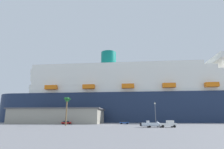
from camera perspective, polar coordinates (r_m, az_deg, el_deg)
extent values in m
plane|color=gray|center=(107.88, -0.60, -14.68)|extent=(600.00, 600.00, 0.00)
cube|color=#1E2D4C|center=(138.11, 10.64, -10.05)|extent=(188.44, 48.76, 19.63)
cylinder|color=#1E2D4C|center=(160.32, -25.29, -9.43)|extent=(34.69, 34.69, 19.63)
cube|color=white|center=(139.14, 10.44, -5.39)|extent=(165.95, 44.18, 3.04)
cube|color=white|center=(139.33, 8.86, -4.20)|extent=(159.60, 42.80, 3.04)
cube|color=white|center=(139.68, 7.29, -3.01)|extent=(149.89, 41.07, 3.04)
cube|color=white|center=(140.19, 5.73, -1.82)|extent=(144.14, 40.19, 3.04)
cube|color=white|center=(140.87, 4.18, -0.64)|extent=(137.61, 38.98, 3.04)
cube|color=white|center=(141.71, 2.66, 0.52)|extent=(131.00, 38.06, 3.04)
cube|color=white|center=(142.70, 1.15, 1.67)|extent=(122.07, 36.57, 3.04)
cube|color=white|center=(158.05, 30.76, 3.41)|extent=(21.75, 36.66, 4.00)
cylinder|color=#0C7266|center=(145.34, -1.07, 4.46)|extent=(12.49, 12.49, 11.92)
cube|color=orange|center=(134.05, -18.06, -3.75)|extent=(8.26, 3.92, 2.80)
cube|color=orange|center=(125.79, -7.10, -3.72)|extent=(8.26, 3.92, 2.80)
cube|color=orange|center=(122.62, 4.89, -3.53)|extent=(8.26, 3.92, 2.80)
cube|color=orange|center=(124.94, 16.95, -3.18)|extent=(8.26, 3.92, 2.80)
cube|color=orange|center=(132.46, 28.10, -2.74)|extent=(8.26, 3.92, 2.80)
cube|color=gray|center=(110.19, -15.61, -12.25)|extent=(47.61, 29.81, 7.42)
cube|color=#4C4C51|center=(110.29, -15.48, -10.17)|extent=(49.52, 31.00, 0.60)
cube|color=white|center=(64.16, 16.45, -14.45)|extent=(5.76, 2.52, 0.90)
cube|color=white|center=(64.50, 17.25, -13.59)|extent=(2.18, 2.02, 0.90)
cube|color=#26333F|center=(64.75, 17.83, -13.63)|extent=(0.26, 1.68, 0.63)
cylinder|color=black|center=(65.82, 17.80, -14.71)|extent=(0.82, 0.35, 0.80)
cylinder|color=black|center=(63.97, 18.50, -14.73)|extent=(0.82, 0.35, 0.80)
cylinder|color=black|center=(64.51, 14.61, -14.95)|extent=(0.82, 0.35, 0.80)
cylinder|color=black|center=(62.62, 15.22, -14.99)|extent=(0.82, 0.35, 0.80)
cube|color=#595960|center=(62.40, 11.41, -15.12)|extent=(6.10, 2.42, 0.16)
cube|color=#595960|center=(63.44, 14.57, -14.93)|extent=(1.95, 0.30, 0.10)
cylinder|color=black|center=(63.33, 10.90, -15.25)|extent=(0.66, 0.28, 0.64)
cylinder|color=black|center=(61.33, 11.43, -15.30)|extent=(0.66, 0.28, 0.64)
cube|color=silver|center=(62.38, 11.38, -14.64)|extent=(5.58, 2.57, 0.90)
cone|color=silver|center=(63.29, 14.17, -14.48)|extent=(1.37, 1.97, 1.86)
cube|color=silver|center=(62.21, 10.86, -13.93)|extent=(0.89, 1.07, 0.70)
cube|color=black|center=(61.65, 8.70, -14.76)|extent=(0.41, 0.53, 1.10)
cylinder|color=brown|center=(79.46, -13.73, -11.25)|extent=(0.52, 0.52, 10.04)
cone|color=#1E6628|center=(79.61, -13.26, -7.58)|extent=(1.08, 2.74, 1.93)
cone|color=#1E6628|center=(79.87, -13.25, -7.60)|extent=(1.85, 2.55, 2.20)
cone|color=#1E6628|center=(80.11, -13.39, -7.60)|extent=(2.79, 1.39, 1.80)
cone|color=#1E6628|center=(80.16, -13.56, -7.60)|extent=(2.59, 1.47, 2.23)
cone|color=#1E6628|center=(80.02, -13.75, -7.58)|extent=(1.79, 2.57, 2.20)
cone|color=#1E6628|center=(79.79, -13.82, -7.56)|extent=(1.14, 2.67, 2.10)
cone|color=#1E6628|center=(79.49, -13.74, -7.54)|extent=(2.53, 2.00, 2.12)
cone|color=#1E6628|center=(79.36, -13.51, -7.55)|extent=(2.75, 1.51, 1.92)
cone|color=#1E6628|center=(79.47, -13.33, -7.57)|extent=(2.07, 2.68, 1.62)
sphere|color=#1E6628|center=(79.75, -13.54, -7.65)|extent=(1.10, 1.10, 1.10)
cylinder|color=slate|center=(79.63, 13.08, -11.82)|extent=(0.20, 0.20, 8.55)
sphere|color=#F9F2CC|center=(79.84, 12.91, -8.58)|extent=(0.56, 0.56, 0.56)
cube|color=#264C99|center=(95.61, 3.68, -14.44)|extent=(4.67, 2.63, 0.70)
cube|color=#1E232D|center=(95.55, 3.55, -14.07)|extent=(2.74, 2.08, 0.55)
cylinder|color=black|center=(96.86, 4.42, -14.62)|extent=(0.69, 0.34, 0.66)
cylinder|color=black|center=(95.10, 4.70, -14.65)|extent=(0.69, 0.34, 0.66)
cylinder|color=black|center=(96.17, 2.68, -14.66)|extent=(0.69, 0.34, 0.66)
cylinder|color=black|center=(94.40, 2.94, -14.68)|extent=(0.69, 0.34, 0.66)
cube|color=yellow|center=(103.78, -23.91, -13.28)|extent=(4.65, 2.36, 0.70)
cube|color=#1E232D|center=(103.83, -24.00, -12.92)|extent=(2.67, 1.98, 0.55)
cylinder|color=black|center=(104.25, -22.97, -13.55)|extent=(0.68, 0.28, 0.66)
cylinder|color=black|center=(102.40, -23.30, -13.54)|extent=(0.68, 0.28, 0.66)
cylinder|color=black|center=(105.17, -24.54, -13.39)|extent=(0.68, 0.28, 0.66)
cylinder|color=black|center=(103.34, -24.90, -13.39)|extent=(0.68, 0.28, 0.66)
cube|color=red|center=(94.12, -13.70, -14.13)|extent=(4.82, 2.76, 0.70)
cube|color=#1E232D|center=(94.12, -13.82, -13.74)|extent=(2.83, 2.19, 0.55)
cylinder|color=black|center=(95.02, -12.75, -14.38)|extent=(0.69, 0.34, 0.66)
cylinder|color=black|center=(93.09, -12.80, -14.41)|extent=(0.69, 0.34, 0.66)
cylinder|color=black|center=(95.18, -14.61, -14.28)|extent=(0.69, 0.34, 0.66)
cylinder|color=black|center=(93.25, -14.69, -14.31)|extent=(0.69, 0.34, 0.66)
cube|color=silver|center=(100.56, -11.23, -14.16)|extent=(4.87, 2.59, 0.70)
cube|color=#1E232D|center=(100.55, -11.35, -13.80)|extent=(2.83, 2.07, 0.55)
cylinder|color=black|center=(101.45, -10.33, -14.39)|extent=(0.69, 0.33, 0.66)
cylinder|color=black|center=(99.60, -10.35, -14.41)|extent=(0.69, 0.33, 0.66)
cylinder|color=black|center=(101.55, -12.11, -14.31)|extent=(0.69, 0.33, 0.66)
cylinder|color=black|center=(99.71, -12.16, -14.33)|extent=(0.69, 0.33, 0.66)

